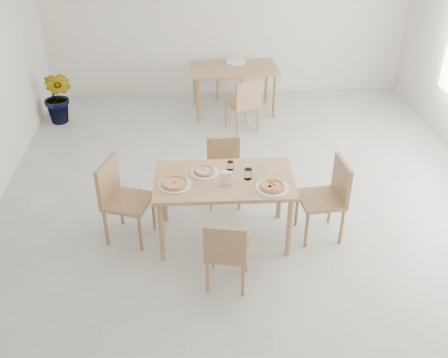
{
  "coord_description": "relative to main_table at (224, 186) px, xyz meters",
  "views": [
    {
      "loc": [
        -0.64,
        -5.1,
        3.58
      ],
      "look_at": [
        -0.33,
        -0.57,
        0.75
      ],
      "focal_mm": 42.0,
      "sensor_mm": 36.0,
      "label": 1
    }
  ],
  "objects": [
    {
      "name": "plate_empty",
      "position": [
        0.42,
        3.49,
        0.1
      ],
      "size": [
        0.32,
        0.32,
        0.02
      ],
      "primitive_type": "cylinder",
      "color": "white",
      "rests_on": "second_table"
    },
    {
      "name": "plate_mushroom",
      "position": [
        -0.2,
        0.11,
        0.1
      ],
      "size": [
        0.29,
        0.29,
        0.02
      ],
      "primitive_type": "cylinder",
      "color": "white",
      "rests_on": "main_table"
    },
    {
      "name": "chair_back_n",
      "position": [
        0.34,
        3.99,
        -0.12
      ],
      "size": [
        0.46,
        0.46,
        0.93
      ],
      "rotation": [
        0.0,
        0.0,
        -0.0
      ],
      "color": "#9E794F",
      "rests_on": "ground"
    },
    {
      "name": "potted_plant",
      "position": [
        -2.32,
        3.04,
        -0.24
      ],
      "size": [
        0.58,
        0.54,
        0.85
      ],
      "primitive_type": "imported",
      "rotation": [
        0.0,
        0.0,
        -0.42
      ],
      "color": "#1E6625",
      "rests_on": "ground"
    },
    {
      "name": "tumbler_a",
      "position": [
        0.24,
        -0.01,
        0.14
      ],
      "size": [
        0.08,
        0.08,
        0.11
      ],
      "primitive_type": "cylinder",
      "color": "white",
      "rests_on": "main_table"
    },
    {
      "name": "chair_back_s",
      "position": [
        0.48,
        2.53,
        -0.18
      ],
      "size": [
        0.54,
        0.54,
        0.83
      ],
      "rotation": [
        0.0,
        0.0,
        3.55
      ],
      "color": "#9E794F",
      "rests_on": "ground"
    },
    {
      "name": "plate_pepperoni",
      "position": [
        0.47,
        -0.22,
        0.1
      ],
      "size": [
        0.33,
        0.33,
        0.02
      ],
      "primitive_type": "cylinder",
      "color": "white",
      "rests_on": "main_table"
    },
    {
      "name": "fork_b",
      "position": [
        0.25,
        0.3,
        0.09
      ],
      "size": [
        0.09,
        0.17,
        0.01
      ],
      "primitive_type": "cube",
      "rotation": [
        0.0,
        0.0,
        -0.44
      ],
      "color": "silver",
      "rests_on": "main_table"
    },
    {
      "name": "chair_west",
      "position": [
        -1.09,
        0.1,
        -0.13
      ],
      "size": [
        0.57,
        0.57,
        0.92
      ],
      "rotation": [
        0.0,
        0.0,
        1.25
      ],
      "color": "#9E794F",
      "rests_on": "ground"
    },
    {
      "name": "chair_east",
      "position": [
        1.12,
        -0.01,
        -0.14
      ],
      "size": [
        0.48,
        0.48,
        0.91
      ],
      "rotation": [
        0.0,
        0.0,
        -1.49
      ],
      "color": "#9E794F",
      "rests_on": "ground"
    },
    {
      "name": "pizza_mushroom",
      "position": [
        -0.2,
        0.11,
        0.12
      ],
      "size": [
        0.26,
        0.26,
        0.03
      ],
      "rotation": [
        0.0,
        0.0,
        0.2
      ],
      "color": "#E3B56B",
      "rests_on": "plate_mushroom"
    },
    {
      "name": "chair_south",
      "position": [
        -0.03,
        -0.79,
        -0.2
      ],
      "size": [
        0.46,
        0.46,
        0.79
      ],
      "rotation": [
        0.0,
        0.0,
        2.94
      ],
      "color": "#9E794F",
      "rests_on": "ground"
    },
    {
      "name": "fork_a",
      "position": [
        0.45,
        0.14,
        0.09
      ],
      "size": [
        0.05,
        0.16,
        0.01
      ],
      "primitive_type": "cube",
      "rotation": [
        0.0,
        0.0,
        -0.26
      ],
      "color": "silver",
      "rests_on": "main_table"
    },
    {
      "name": "plate_margherita",
      "position": [
        -0.5,
        -0.1,
        0.1
      ],
      "size": [
        0.33,
        0.33,
        0.02
      ],
      "primitive_type": "cylinder",
      "color": "white",
      "rests_on": "main_table"
    },
    {
      "name": "pizza_pepperoni",
      "position": [
        0.47,
        -0.22,
        0.12
      ],
      "size": [
        0.29,
        0.29,
        0.03
      ],
      "rotation": [
        0.0,
        0.0,
        0.16
      ],
      "color": "#E3B56B",
      "rests_on": "plate_pepperoni"
    },
    {
      "name": "chair_north",
      "position": [
        0.05,
        0.75,
        -0.21
      ],
      "size": [
        0.39,
        0.39,
        0.78
      ],
      "rotation": [
        0.0,
        0.0,
        -0.0
      ],
      "color": "#9E794F",
      "rests_on": "ground"
    },
    {
      "name": "second_table",
      "position": [
        0.38,
        3.26,
        -0.01
      ],
      "size": [
        1.38,
        0.84,
        0.75
      ],
      "rotation": [
        0.0,
        0.0,
        0.06
      ],
      "color": "#9E794F",
      "rests_on": "ground"
    },
    {
      "name": "main_table",
      "position": [
        0.0,
        0.0,
        0.0
      ],
      "size": [
        1.45,
        0.84,
        0.75
      ],
      "rotation": [
        0.0,
        0.0,
        -0.02
      ],
      "color": "tan",
      "rests_on": "ground"
    },
    {
      "name": "napkin_holder",
      "position": [
        0.01,
        -0.1,
        0.16
      ],
      "size": [
        0.13,
        0.08,
        0.14
      ],
      "rotation": [
        0.0,
        0.0,
        -0.14
      ],
      "color": "silver",
      "rests_on": "main_table"
    },
    {
      "name": "pizza_margherita",
      "position": [
        -0.5,
        -0.1,
        0.12
      ],
      "size": [
        0.34,
        0.34,
        0.03
      ],
      "rotation": [
        0.0,
        0.0,
        0.29
      ],
      "color": "#E3B56B",
      "rests_on": "plate_margherita"
    },
    {
      "name": "tumbler_b",
      "position": [
        0.08,
        0.18,
        0.13
      ],
      "size": [
        0.07,
        0.07,
        0.09
      ],
      "primitive_type": "cylinder",
      "color": "white",
      "rests_on": "main_table"
    }
  ]
}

